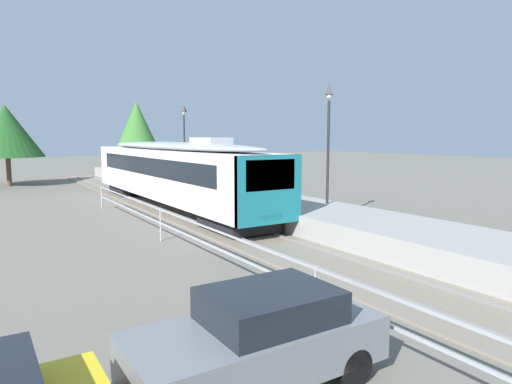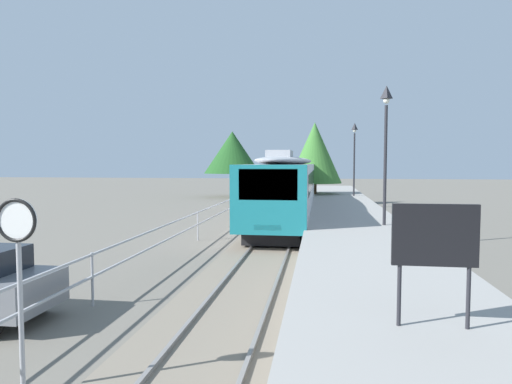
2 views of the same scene
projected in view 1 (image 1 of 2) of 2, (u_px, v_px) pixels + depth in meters
ground_plane at (159, 235)px, 17.91m from camera, size 160.00×160.00×0.00m
track_rails at (225, 226)px, 19.50m from camera, size 3.20×60.00×0.14m
commuter_train at (172, 170)px, 24.28m from camera, size 2.82×19.22×3.74m
station_platform at (286, 211)px, 21.18m from camera, size 3.90×60.00×0.90m
platform_lamp_mid_platform at (329, 121)px, 19.85m from camera, size 0.34×0.34×5.35m
platform_lamp_far_end at (184, 127)px, 33.24m from camera, size 0.34×0.34×5.35m
carpark_fence at (316, 282)px, 9.26m from camera, size 0.06×36.06×1.25m
parked_hatchback_grey at (259, 338)px, 6.96m from camera, size 4.01×1.77×1.53m
tree_behind_carpark at (137, 134)px, 33.44m from camera, size 4.26×4.26×6.52m
tree_behind_station_far at (6, 131)px, 35.53m from camera, size 5.55×5.55×6.43m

